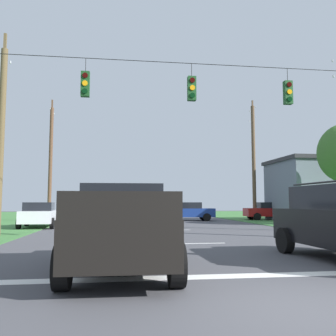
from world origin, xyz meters
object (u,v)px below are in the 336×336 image
at_px(utility_pole_far_left, 50,162).
at_px(distant_car_far_parked, 188,211).
at_px(utility_pole_mid_left, 1,137).
at_px(distant_car_crossing_white, 39,214).
at_px(distant_car_oncoming, 270,211).
at_px(pickup_truck, 122,227).
at_px(utility_pole_far_right, 254,160).
at_px(overhead_signal_span, 191,135).

bearing_deg(utility_pole_far_left, distant_car_far_parked, -2.03).
bearing_deg(utility_pole_mid_left, distant_car_crossing_white, 84.71).
distance_m(distant_car_oncoming, utility_pole_mid_left, 22.87).
height_order(distant_car_oncoming, utility_pole_far_left, utility_pole_far_left).
distance_m(pickup_truck, utility_pole_far_left, 22.88).
relative_size(distant_car_crossing_white, utility_pole_far_right, 0.42).
distance_m(overhead_signal_span, utility_pole_far_left, 18.76).
height_order(overhead_signal_span, distant_car_oncoming, overhead_signal_span).
xyz_separation_m(utility_pole_mid_left, utility_pole_far_left, (-0.18, 13.14, 0.31)).
bearing_deg(distant_car_crossing_white, utility_pole_far_left, 95.80).
distance_m(distant_car_crossing_white, utility_pole_far_left, 8.29).
height_order(overhead_signal_span, utility_pole_far_right, utility_pole_far_right).
relative_size(distant_car_oncoming, utility_pole_far_right, 0.42).
xyz_separation_m(overhead_signal_span, pickup_truck, (-2.64, -5.02, -3.14)).
height_order(overhead_signal_span, pickup_truck, overhead_signal_span).
distance_m(pickup_truck, distant_car_oncoming, 25.38).
xyz_separation_m(distant_car_oncoming, distant_car_far_parked, (-7.30, -0.40, 0.00)).
relative_size(distant_car_oncoming, utility_pole_mid_left, 0.47).
xyz_separation_m(overhead_signal_span, utility_pole_far_right, (8.86, 16.70, 1.12)).
bearing_deg(overhead_signal_span, utility_pole_far_left, 116.15).
xyz_separation_m(overhead_signal_span, utility_pole_far_left, (-8.26, 16.83, 0.69)).
bearing_deg(utility_pole_far_right, overhead_signal_span, -117.94).
bearing_deg(pickup_truck, utility_pole_far_right, 62.10).
relative_size(distant_car_crossing_white, distant_car_far_parked, 1.01).
bearing_deg(distant_car_oncoming, utility_pole_far_left, -179.98).
bearing_deg(overhead_signal_span, utility_pole_mid_left, 155.49).
distance_m(overhead_signal_span, distant_car_crossing_white, 12.65).
bearing_deg(utility_pole_far_left, pickup_truck, -75.58).
distance_m(pickup_truck, distant_car_crossing_white, 15.42).
xyz_separation_m(distant_car_far_parked, utility_pole_far_right, (5.89, 0.27, 4.44)).
bearing_deg(pickup_truck, overhead_signal_span, 62.23).
height_order(overhead_signal_span, distant_car_far_parked, overhead_signal_span).
height_order(distant_car_oncoming, utility_pole_far_right, utility_pole_far_right).
distance_m(overhead_signal_span, distant_car_far_parked, 17.02).
relative_size(distant_car_crossing_white, utility_pole_mid_left, 0.47).
bearing_deg(pickup_truck, distant_car_oncoming, 59.43).
distance_m(overhead_signal_span, utility_pole_mid_left, 8.88).
height_order(utility_pole_far_right, utility_pole_mid_left, utility_pole_far_right).
bearing_deg(distant_car_far_parked, utility_pole_mid_left, -130.90).
relative_size(overhead_signal_span, utility_pole_far_right, 1.55).
height_order(distant_car_crossing_white, utility_pole_mid_left, utility_pole_mid_left).
bearing_deg(utility_pole_mid_left, pickup_truck, -58.02).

